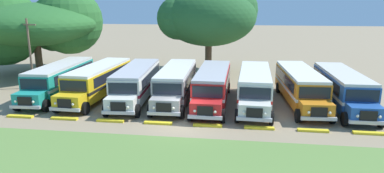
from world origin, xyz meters
name	(u,v)px	position (x,y,z in m)	size (l,w,h in m)	color
ground_plane	(183,125)	(0.00, 0.00, 0.00)	(220.00, 220.00, 0.00)	#937F60
parked_bus_slot_0	(60,78)	(-12.42, 6.25, 1.58)	(3.04, 10.89, 2.82)	teal
parked_bus_slot_1	(98,80)	(-8.68, 6.10, 1.58)	(3.07, 10.89, 2.82)	yellow
parked_bus_slot_2	(136,82)	(-5.10, 5.89, 1.58)	(3.28, 10.93, 2.82)	silver
parked_bus_slot_3	(176,82)	(-1.60, 6.15, 1.58)	(2.93, 10.87, 2.82)	#9E9993
parked_bus_slot_4	(213,84)	(1.62, 5.74, 1.58)	(2.79, 10.85, 2.82)	red
parked_bus_slot_5	(255,86)	(5.13, 5.80, 1.58)	(3.06, 10.89, 2.82)	silver
parked_bus_slot_6	(300,85)	(8.92, 6.52, 1.58)	(3.22, 10.92, 2.82)	orange
parked_bus_slot_7	(342,87)	(12.21, 6.18, 1.58)	(2.83, 10.86, 2.82)	#23519E
curb_wheelstop_0	(20,116)	(-12.27, -0.10, 0.07)	(2.00, 0.36, 0.15)	yellow
curb_wheelstop_1	(64,118)	(-8.76, -0.10, 0.07)	(2.00, 0.36, 0.15)	yellow
curb_wheelstop_2	(110,121)	(-5.26, -0.10, 0.07)	(2.00, 0.36, 0.15)	yellow
curb_wheelstop_3	(158,123)	(-1.75, -0.10, 0.07)	(2.00, 0.36, 0.15)	yellow
curb_wheelstop_4	(208,125)	(1.75, -0.10, 0.07)	(2.00, 0.36, 0.15)	yellow
curb_wheelstop_5	(259,128)	(5.26, -0.10, 0.07)	(2.00, 0.36, 0.15)	yellow
curb_wheelstop_6	(313,130)	(8.76, -0.10, 0.07)	(2.00, 0.36, 0.15)	yellow
curb_wheelstop_7	(369,133)	(12.27, -0.10, 0.07)	(2.00, 0.36, 0.15)	yellow
broad_shade_tree	(211,17)	(0.37, 18.35, 6.72)	(11.46, 10.88, 10.68)	brown
secondary_tree	(35,24)	(-20.10, 15.40, 5.84)	(15.35, 15.13, 10.13)	brown
utility_pole	(30,52)	(-16.43, 8.27, 3.67)	(1.80, 0.20, 6.86)	brown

